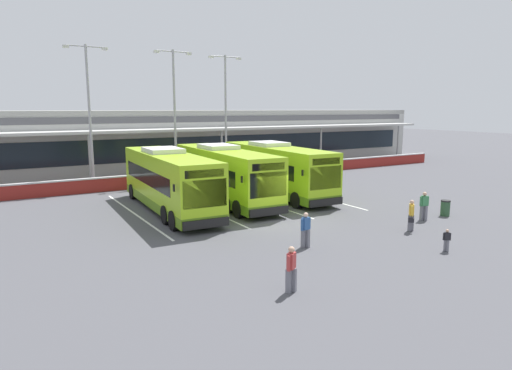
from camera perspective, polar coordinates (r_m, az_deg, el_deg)
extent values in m
plane|color=#4C4C51|center=(24.94, 2.87, -4.69)|extent=(200.00, 200.00, 0.00)
cube|color=#B7B7B2|center=(49.07, -14.99, 5.35)|extent=(70.00, 10.00, 5.50)
cube|color=#19232D|center=(44.31, -13.15, 4.40)|extent=(66.00, 0.08, 2.20)
cube|color=#4C4C51|center=(44.15, -13.29, 8.09)|extent=(68.00, 0.08, 0.60)
cube|color=beige|center=(42.78, -12.63, 6.80)|extent=(67.00, 3.00, 0.24)
cube|color=gray|center=(48.95, -15.14, 8.85)|extent=(70.00, 10.00, 0.50)
cylinder|color=#999999|center=(40.23, -20.39, 3.25)|extent=(0.20, 0.20, 4.20)
cylinder|color=#999999|center=(44.19, -4.37, 4.36)|extent=(0.20, 0.20, 4.20)
cylinder|color=#999999|center=(50.93, 8.25, 4.99)|extent=(0.20, 0.20, 4.20)
cylinder|color=#999999|center=(59.52, 17.60, 5.30)|extent=(0.20, 0.20, 4.20)
cube|color=maroon|center=(37.52, -9.52, 0.84)|extent=(60.00, 0.36, 1.00)
cube|color=#B2B2B2|center=(37.44, -9.55, 1.67)|extent=(60.00, 0.40, 0.10)
cube|color=#9ED11E|center=(27.82, -11.03, 0.65)|extent=(3.16, 12.11, 3.19)
cube|color=#598419|center=(28.06, -10.95, -2.00)|extent=(3.18, 12.14, 0.56)
cube|color=black|center=(28.17, -11.29, 1.26)|extent=(3.07, 9.72, 0.96)
cube|color=black|center=(22.25, -6.53, -1.10)|extent=(2.31, 0.22, 1.40)
cube|color=black|center=(22.08, -6.57, 1.45)|extent=(2.05, 0.18, 0.40)
cube|color=silver|center=(28.56, -11.74, 4.37)|extent=(2.19, 2.90, 0.28)
cube|color=black|center=(22.48, -6.36, -4.90)|extent=(2.45, 0.28, 0.44)
cube|color=black|center=(23.07, -3.51, 0.21)|extent=(0.09, 0.12, 0.36)
cube|color=black|center=(22.04, -10.40, -0.37)|extent=(0.09, 0.12, 0.36)
cylinder|color=black|center=(32.74, -11.33, -0.47)|extent=(0.37, 1.05, 1.04)
cylinder|color=black|center=(32.15, -15.40, -0.82)|extent=(0.37, 1.05, 1.04)
cylinder|color=black|center=(25.50, -6.24, -3.22)|extent=(0.37, 1.05, 1.04)
cylinder|color=black|center=(24.74, -11.39, -3.75)|extent=(0.37, 1.05, 1.04)
cylinder|color=black|center=(24.24, -5.01, -3.88)|extent=(0.37, 1.05, 1.04)
cylinder|color=black|center=(23.44, -10.40, -4.47)|extent=(0.37, 1.05, 1.04)
cube|color=#9ED11E|center=(30.02, -4.05, 1.46)|extent=(3.16, 12.11, 3.19)
cube|color=#598419|center=(30.23, -4.02, -1.00)|extent=(3.18, 12.14, 0.56)
cube|color=black|center=(30.34, -4.36, 2.01)|extent=(3.07, 9.72, 0.96)
cube|color=black|center=(24.74, 1.56, 0.05)|extent=(2.31, 0.22, 1.40)
cube|color=black|center=(24.58, 1.58, 2.35)|extent=(2.05, 0.18, 0.40)
cube|color=silver|center=(30.73, -4.85, 4.90)|extent=(2.19, 2.90, 0.28)
cube|color=black|center=(24.94, 1.67, -3.39)|extent=(2.45, 0.28, 0.44)
cube|color=black|center=(25.72, 4.00, 1.19)|extent=(0.09, 0.12, 0.36)
cube|color=black|center=(24.32, -1.83, 0.72)|extent=(0.09, 0.12, 0.36)
cylinder|color=black|center=(34.87, -5.30, 0.29)|extent=(0.37, 1.05, 1.04)
cylinder|color=black|center=(34.04, -9.02, -0.02)|extent=(0.37, 1.05, 1.04)
cylinder|color=black|center=(27.95, 0.90, -2.01)|extent=(0.37, 1.05, 1.04)
cylinder|color=black|center=(26.90, -3.57, -2.50)|extent=(0.37, 1.05, 1.04)
cylinder|color=black|center=(26.76, 2.35, -2.55)|extent=(0.37, 1.05, 1.04)
cylinder|color=black|center=(25.67, -2.27, -3.08)|extent=(0.37, 1.05, 1.04)
cube|color=#9ED11E|center=(32.47, 2.54, 2.10)|extent=(3.16, 12.11, 3.19)
cube|color=#598419|center=(32.67, 2.52, -0.18)|extent=(3.18, 12.14, 0.56)
cube|color=black|center=(32.79, 2.19, 2.61)|extent=(3.07, 9.72, 0.96)
cube|color=black|center=(27.55, 8.83, 0.93)|extent=(2.31, 0.22, 1.40)
cube|color=black|center=(27.41, 8.90, 2.99)|extent=(2.05, 0.18, 0.40)
cube|color=silver|center=(33.15, 1.68, 5.28)|extent=(2.19, 2.90, 0.28)
cube|color=black|center=(27.73, 8.89, -2.16)|extent=(2.45, 0.28, 0.44)
cube|color=black|center=(28.66, 10.77, 1.92)|extent=(0.09, 0.12, 0.36)
cube|color=black|center=(26.94, 5.93, 1.55)|extent=(0.09, 0.12, 0.36)
cylinder|color=black|center=(37.22, 0.51, 0.93)|extent=(0.37, 1.05, 1.04)
cylinder|color=black|center=(36.15, -2.82, 0.66)|extent=(0.37, 1.05, 1.04)
cylinder|color=black|center=(30.69, 7.48, -1.04)|extent=(0.37, 1.05, 1.04)
cylinder|color=black|center=(29.39, 3.68, -1.45)|extent=(0.37, 1.05, 1.04)
cylinder|color=black|center=(29.58, 9.05, -1.48)|extent=(0.37, 1.05, 1.04)
cylinder|color=black|center=(28.23, 5.17, -1.94)|extent=(0.37, 1.05, 1.04)
cube|color=silver|center=(27.73, -15.18, -3.55)|extent=(0.14, 13.00, 0.01)
cube|color=silver|center=(29.10, -7.20, -2.66)|extent=(0.14, 13.00, 0.01)
cube|color=silver|center=(30.98, -0.07, -1.83)|extent=(0.14, 13.00, 0.01)
cube|color=silver|center=(33.29, 6.15, -1.07)|extent=(0.14, 13.00, 0.01)
cube|color=slate|center=(24.23, 18.96, -4.63)|extent=(0.23, 0.23, 0.84)
cube|color=slate|center=(24.40, 19.21, -4.54)|extent=(0.23, 0.23, 0.84)
cube|color=gold|center=(24.16, 19.18, -2.97)|extent=(0.39, 0.40, 0.56)
cube|color=gold|center=(23.95, 19.23, -3.15)|extent=(0.13, 0.13, 0.54)
cube|color=gold|center=(24.38, 19.12, -2.93)|extent=(0.13, 0.13, 0.54)
sphere|color=tan|center=(24.08, 19.23, -2.07)|extent=(0.22, 0.22, 0.22)
cube|color=black|center=(23.98, 19.13, -4.26)|extent=(0.28, 0.28, 0.22)
cylinder|color=black|center=(23.94, 19.16, -3.85)|extent=(0.02, 0.02, 0.16)
cube|color=slate|center=(20.42, 6.02, -6.78)|extent=(0.16, 0.20, 0.84)
cube|color=slate|center=(20.45, 6.58, -6.77)|extent=(0.16, 0.20, 0.84)
cube|color=#2D5693|center=(20.25, 6.34, -4.88)|extent=(0.37, 0.27, 0.56)
cube|color=#2D5693|center=(20.10, 5.90, -5.06)|extent=(0.10, 0.11, 0.54)
cube|color=#2D5693|center=(20.41, 6.78, -4.85)|extent=(0.10, 0.11, 0.54)
sphere|color=#DBB293|center=(20.15, 6.36, -3.80)|extent=(0.22, 0.22, 0.22)
cube|color=slate|center=(21.52, 22.89, -7.09)|extent=(0.14, 0.14, 0.52)
cube|color=slate|center=(21.48, 23.20, -7.14)|extent=(0.14, 0.14, 0.52)
cube|color=black|center=(21.39, 23.13, -6.00)|extent=(0.25, 0.24, 0.35)
cube|color=black|center=(21.36, 22.77, -6.05)|extent=(0.08, 0.08, 0.33)
cube|color=black|center=(21.43, 23.48, -6.05)|extent=(0.08, 0.08, 0.33)
sphere|color=tan|center=(21.33, 23.17, -5.38)|extent=(0.14, 0.14, 0.14)
cube|color=slate|center=(15.59, 4.16, -12.07)|extent=(0.21, 0.23, 0.84)
cube|color=slate|center=(15.69, 4.81, -11.94)|extent=(0.21, 0.23, 0.84)
cube|color=#B23838|center=(15.39, 4.52, -9.58)|extent=(0.40, 0.37, 0.56)
cube|color=#B23838|center=(15.21, 4.20, -9.93)|extent=(0.13, 0.13, 0.54)
cube|color=#B23838|center=(15.59, 4.83, -9.44)|extent=(0.13, 0.13, 0.54)
sphere|color=tan|center=(15.27, 4.54, -8.20)|extent=(0.22, 0.22, 0.22)
cube|color=slate|center=(26.83, 20.33, -3.34)|extent=(0.18, 0.21, 0.84)
cube|color=slate|center=(26.84, 20.75, -3.37)|extent=(0.18, 0.21, 0.84)
cube|color=#387F4C|center=(26.69, 20.63, -1.89)|extent=(0.38, 0.30, 0.56)
cube|color=#387F4C|center=(26.57, 20.24, -1.98)|extent=(0.11, 0.12, 0.54)
cube|color=#387F4C|center=(26.83, 21.00, -1.92)|extent=(0.11, 0.12, 0.54)
sphere|color=tan|center=(26.62, 20.68, -1.07)|extent=(0.22, 0.22, 0.22)
cylinder|color=#9E9EA3|center=(37.48, -20.38, 8.04)|extent=(0.20, 0.20, 11.00)
cylinder|color=#9E9EA3|center=(37.76, -20.88, 16.17)|extent=(2.80, 0.10, 0.10)
cube|color=silver|center=(37.51, -23.05, 15.93)|extent=(0.44, 0.28, 0.20)
cube|color=silver|center=(38.03, -18.71, 16.09)|extent=(0.44, 0.28, 0.20)
cylinder|color=#9E9EA3|center=(38.88, -10.29, 8.52)|extent=(0.20, 0.20, 11.00)
cylinder|color=#9E9EA3|center=(39.15, -10.53, 16.37)|extent=(2.80, 0.10, 0.10)
cube|color=silver|center=(38.67, -12.55, 16.24)|extent=(0.44, 0.28, 0.20)
cube|color=silver|center=(39.66, -8.55, 16.19)|extent=(0.44, 0.28, 0.20)
cylinder|color=#9E9EA3|center=(42.19, -3.87, 8.73)|extent=(0.20, 0.20, 11.00)
cylinder|color=#9E9EA3|center=(42.44, -3.96, 15.98)|extent=(2.80, 0.10, 0.10)
cube|color=silver|center=(41.81, -5.73, 15.91)|extent=(0.44, 0.28, 0.20)
cube|color=silver|center=(43.08, -2.23, 15.76)|extent=(0.44, 0.28, 0.20)
cylinder|color=#2D5133|center=(28.42, 22.93, -2.79)|extent=(0.52, 0.52, 0.85)
cylinder|color=black|center=(28.33, 23.00, -1.87)|extent=(0.54, 0.54, 0.08)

